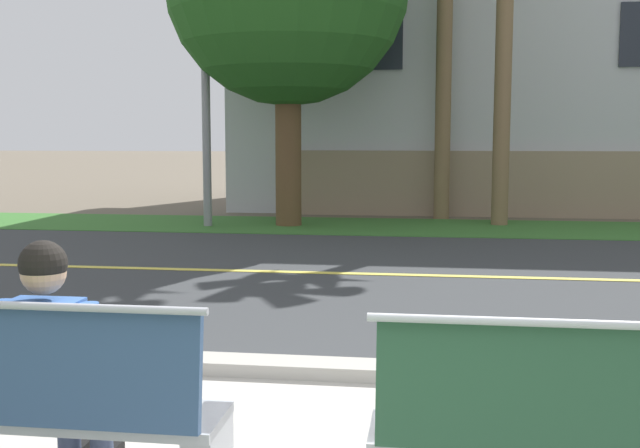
{
  "coord_description": "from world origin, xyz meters",
  "views": [
    {
      "loc": [
        0.58,
        -3.02,
        1.74
      ],
      "look_at": [
        -0.31,
        3.31,
        1.0
      ],
      "focal_mm": 43.41,
      "sensor_mm": 36.0,
      "label": 1
    }
  ],
  "objects": [
    {
      "name": "ground_plane",
      "position": [
        0.0,
        8.0,
        0.0
      ],
      "size": [
        140.0,
        140.0,
        0.0
      ],
      "primitive_type": "plane",
      "color": "#665B4C"
    },
    {
      "name": "curb_edge",
      "position": [
        0.0,
        2.35,
        0.06
      ],
      "size": [
        44.0,
        0.3,
        0.11
      ],
      "primitive_type": "cube",
      "color": "#ADA89E",
      "rests_on": "ground_plane"
    },
    {
      "name": "street_asphalt",
      "position": [
        0.0,
        6.5,
        0.0
      ],
      "size": [
        52.0,
        8.0,
        0.01
      ],
      "primitive_type": "cube",
      "color": "#383A3D",
      "rests_on": "ground_plane"
    },
    {
      "name": "road_centre_line",
      "position": [
        0.0,
        6.5,
        0.01
      ],
      "size": [
        48.0,
        0.14,
        0.01
      ],
      "primitive_type": "cube",
      "color": "#E0CC4C",
      "rests_on": "ground_plane"
    },
    {
      "name": "far_verge_grass",
      "position": [
        0.0,
        11.57,
        0.01
      ],
      "size": [
        48.0,
        2.8,
        0.02
      ],
      "primitive_type": "cube",
      "color": "#38702D",
      "rests_on": "ground_plane"
    },
    {
      "name": "bench_left",
      "position": [
        -1.3,
        0.24,
        0.46
      ],
      "size": [
        1.92,
        0.48,
        1.01
      ],
      "color": "#9EA0A8",
      "rests_on": "ground_plane"
    },
    {
      "name": "bench_right",
      "position": [
        1.3,
        0.24,
        0.46
      ],
      "size": [
        1.92,
        0.48,
        1.01
      ],
      "color": "silver",
      "rests_on": "ground_plane"
    },
    {
      "name": "seated_person_blue",
      "position": [
        -1.19,
        0.41,
        0.68
      ],
      "size": [
        0.52,
        0.68,
        1.25
      ],
      "color": "#333D56",
      "rests_on": "ground_plane"
    },
    {
      "name": "streetlamp",
      "position": [
        -3.57,
        11.39,
        3.79
      ],
      "size": [
        0.24,
        2.1,
        6.58
      ],
      "color": "gray",
      "rests_on": "ground_plane"
    },
    {
      "name": "garden_wall",
      "position": [
        3.93,
        13.82,
        0.7
      ],
      "size": [
        13.0,
        0.36,
        1.4
      ],
      "primitive_type": "cube",
      "color": "gray",
      "rests_on": "ground_plane"
    },
    {
      "name": "house_across_street",
      "position": [
        2.21,
        17.02,
        3.77
      ],
      "size": [
        13.22,
        6.91,
        7.46
      ],
      "color": "#B7BCC1",
      "rests_on": "ground_plane"
    }
  ]
}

